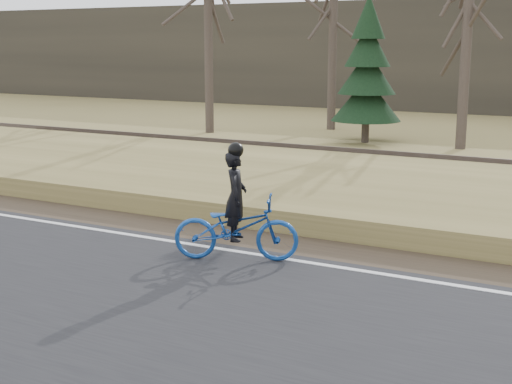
% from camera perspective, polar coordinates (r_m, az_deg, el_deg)
% --- Properties ---
extents(ground, '(120.00, 120.00, 0.00)m').
position_cam_1_polar(ground, '(11.16, 14.20, -7.67)').
color(ground, '#98874D').
rests_on(ground, ground).
extents(road, '(120.00, 6.00, 0.06)m').
position_cam_1_polar(road, '(8.90, 10.14, -12.39)').
color(road, black).
rests_on(road, ground).
extents(edge_line, '(120.00, 0.12, 0.01)m').
position_cam_1_polar(edge_line, '(11.32, 14.46, -7.05)').
color(edge_line, silver).
rests_on(edge_line, road).
extents(shoulder, '(120.00, 1.60, 0.04)m').
position_cam_1_polar(shoulder, '(12.27, 15.59, -5.87)').
color(shoulder, '#473A2B').
rests_on(shoulder, ground).
extents(embankment, '(120.00, 5.00, 0.44)m').
position_cam_1_polar(embankment, '(15.06, 18.18, -1.97)').
color(embankment, '#98874D').
rests_on(embankment, ground).
extents(cyclist, '(2.22, 1.50, 2.00)m').
position_cam_1_polar(cyclist, '(11.96, -1.60, -2.47)').
color(cyclist, navy).
rests_on(cyclist, road).
extents(bare_tree_far_left, '(0.36, 0.36, 8.54)m').
position_cam_1_polar(bare_tree_far_left, '(29.82, -3.83, 12.95)').
color(bare_tree_far_left, '#4B3E37').
rests_on(bare_tree_far_left, ground).
extents(bare_tree_left, '(0.36, 0.36, 9.13)m').
position_cam_1_polar(bare_tree_left, '(31.03, 6.19, 13.41)').
color(bare_tree_left, '#4B3E37').
rests_on(bare_tree_left, ground).
extents(bare_tree_near_left, '(0.36, 0.36, 7.69)m').
position_cam_1_polar(bare_tree_near_left, '(26.02, 16.50, 11.74)').
color(bare_tree_near_left, '#4B3E37').
rests_on(bare_tree_near_left, ground).
extents(conifer, '(2.60, 2.60, 5.41)m').
position_cam_1_polar(conifer, '(27.02, 8.88, 9.34)').
color(conifer, '#4B3E37').
rests_on(conifer, ground).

